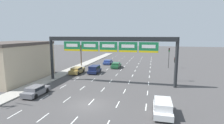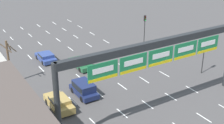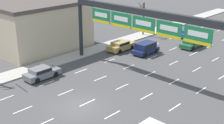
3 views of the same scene
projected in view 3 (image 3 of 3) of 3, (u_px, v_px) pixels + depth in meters
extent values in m
plane|color=#474444|center=(80.00, 106.00, 29.21)|extent=(220.00, 220.00, 0.00)
cube|color=#A8A399|center=(16.00, 74.00, 36.46)|extent=(2.80, 110.00, 0.15)
cube|color=white|center=(5.00, 99.00, 30.73)|extent=(0.12, 2.00, 0.01)
cube|color=white|center=(47.00, 83.00, 34.14)|extent=(0.12, 2.00, 0.01)
cube|color=white|center=(81.00, 71.00, 37.55)|extent=(0.12, 2.00, 0.01)
cube|color=white|center=(110.00, 61.00, 40.96)|extent=(0.12, 2.00, 0.01)
cube|color=white|center=(134.00, 52.00, 44.37)|extent=(0.12, 2.00, 0.01)
cube|color=white|center=(155.00, 44.00, 47.78)|extent=(0.12, 2.00, 0.01)
cube|color=white|center=(173.00, 38.00, 51.19)|extent=(0.12, 2.00, 0.01)
cube|color=white|center=(189.00, 32.00, 54.60)|extent=(0.12, 2.00, 0.01)
cube|color=white|center=(202.00, 27.00, 58.01)|extent=(0.12, 2.00, 0.01)
cube|color=white|center=(215.00, 23.00, 61.42)|extent=(0.12, 2.00, 0.01)
cube|color=white|center=(23.00, 110.00, 28.60)|extent=(0.12, 2.00, 0.01)
cube|color=white|center=(66.00, 92.00, 32.01)|extent=(0.12, 2.00, 0.01)
cube|color=white|center=(100.00, 78.00, 35.42)|extent=(0.12, 2.00, 0.01)
cube|color=white|center=(129.00, 67.00, 38.83)|extent=(0.12, 2.00, 0.01)
cube|color=white|center=(153.00, 57.00, 42.24)|extent=(0.12, 2.00, 0.01)
cube|color=white|center=(173.00, 49.00, 45.65)|extent=(0.12, 2.00, 0.01)
cube|color=white|center=(191.00, 42.00, 49.06)|extent=(0.12, 2.00, 0.01)
cube|color=white|center=(206.00, 36.00, 52.47)|extent=(0.12, 2.00, 0.01)
cube|color=white|center=(219.00, 30.00, 55.88)|extent=(0.12, 2.00, 0.01)
cube|color=white|center=(44.00, 123.00, 26.48)|extent=(0.12, 2.00, 0.01)
cube|color=white|center=(87.00, 103.00, 29.89)|extent=(0.12, 2.00, 0.01)
cube|color=white|center=(122.00, 87.00, 33.30)|extent=(0.12, 2.00, 0.01)
cube|color=white|center=(150.00, 74.00, 36.71)|extent=(0.12, 2.00, 0.01)
cube|color=white|center=(174.00, 63.00, 40.12)|extent=(0.12, 2.00, 0.01)
cube|color=white|center=(193.00, 54.00, 43.53)|extent=(0.12, 2.00, 0.01)
cube|color=white|center=(210.00, 46.00, 46.94)|extent=(0.12, 2.00, 0.01)
cube|color=white|center=(112.00, 115.00, 27.77)|extent=(0.12, 2.00, 0.01)
cube|color=white|center=(147.00, 96.00, 31.18)|extent=(0.12, 2.00, 0.01)
cube|color=white|center=(174.00, 82.00, 34.59)|extent=(0.12, 2.00, 0.01)
cube|color=white|center=(197.00, 69.00, 38.00)|extent=(0.12, 2.00, 0.01)
cube|color=white|center=(215.00, 59.00, 41.41)|extent=(0.12, 2.00, 0.01)
cube|color=white|center=(175.00, 107.00, 29.05)|extent=(0.12, 2.00, 0.01)
cube|color=white|center=(201.00, 90.00, 32.46)|extent=(0.12, 2.00, 0.01)
cube|color=white|center=(222.00, 77.00, 35.87)|extent=(0.12, 2.00, 0.01)
cylinder|color=#232628|center=(81.00, 28.00, 41.35)|extent=(0.51, 0.51, 7.83)
cube|color=#232628|center=(146.00, 12.00, 33.23)|extent=(21.40, 0.60, 0.70)
cube|color=#197542|center=(101.00, 16.00, 37.59)|extent=(2.98, 0.08, 1.63)
cube|color=white|center=(101.00, 15.00, 37.51)|extent=(2.08, 0.02, 0.52)
cube|color=yellow|center=(101.00, 21.00, 37.79)|extent=(2.92, 0.02, 0.29)
cube|color=#197542|center=(121.00, 20.00, 35.51)|extent=(2.98, 0.08, 1.63)
cube|color=white|center=(121.00, 19.00, 35.43)|extent=(2.08, 0.02, 0.52)
cube|color=yellow|center=(121.00, 26.00, 35.71)|extent=(2.92, 0.02, 0.29)
cube|color=#197542|center=(143.00, 25.00, 33.44)|extent=(2.98, 0.08, 1.63)
cube|color=white|center=(143.00, 23.00, 33.35)|extent=(2.08, 0.02, 0.52)
cube|color=yellow|center=(143.00, 31.00, 33.64)|extent=(2.92, 0.02, 0.29)
cube|color=#197542|center=(169.00, 30.00, 31.36)|extent=(2.98, 0.08, 1.63)
cube|color=white|center=(169.00, 28.00, 31.28)|extent=(2.08, 0.02, 0.52)
cube|color=yellow|center=(168.00, 36.00, 31.56)|extent=(2.92, 0.02, 0.29)
cube|color=#197542|center=(198.00, 36.00, 29.28)|extent=(2.98, 0.08, 1.63)
cube|color=white|center=(198.00, 34.00, 29.20)|extent=(2.08, 0.02, 0.52)
cube|color=yellow|center=(197.00, 42.00, 29.48)|extent=(2.92, 0.02, 0.29)
cube|color=#C6B293|center=(40.00, 27.00, 44.91)|extent=(9.05, 12.78, 6.36)
cube|color=#4C423D|center=(38.00, 3.00, 43.72)|extent=(9.23, 13.04, 0.50)
cube|color=#19234C|center=(146.00, 50.00, 43.46)|extent=(1.90, 4.05, 0.56)
cube|color=#19234C|center=(146.00, 46.00, 43.18)|extent=(1.75, 2.84, 0.87)
cube|color=black|center=(146.00, 46.00, 43.18)|extent=(1.79, 2.61, 0.62)
cylinder|color=black|center=(146.00, 48.00, 44.89)|extent=(0.22, 0.66, 0.66)
cylinder|color=black|center=(156.00, 51.00, 43.78)|extent=(0.22, 0.66, 0.66)
cylinder|color=black|center=(135.00, 52.00, 43.24)|extent=(0.22, 0.66, 0.66)
cylinder|color=black|center=(145.00, 55.00, 42.12)|extent=(0.22, 0.66, 0.66)
cube|color=slate|center=(42.00, 74.00, 35.33)|extent=(1.77, 4.13, 0.65)
cube|color=slate|center=(40.00, 70.00, 34.96)|extent=(1.63, 2.15, 0.47)
cube|color=black|center=(40.00, 70.00, 34.96)|extent=(1.66, 1.98, 0.34)
cylinder|color=black|center=(47.00, 71.00, 36.75)|extent=(0.22, 0.66, 0.66)
cylinder|color=black|center=(56.00, 74.00, 35.73)|extent=(0.22, 0.66, 0.66)
cylinder|color=black|center=(29.00, 77.00, 35.06)|extent=(0.22, 0.66, 0.66)
cylinder|color=black|center=(37.00, 81.00, 34.04)|extent=(0.22, 0.66, 0.66)
cube|color=#A88947|center=(121.00, 46.00, 44.92)|extent=(1.84, 4.44, 0.74)
cube|color=#A88947|center=(120.00, 43.00, 44.54)|extent=(1.70, 2.31, 0.42)
cube|color=black|center=(120.00, 43.00, 44.54)|extent=(1.73, 2.12, 0.30)
cylinder|color=black|center=(123.00, 45.00, 46.45)|extent=(0.22, 0.66, 0.66)
cylinder|color=black|center=(132.00, 47.00, 45.37)|extent=(0.22, 0.66, 0.66)
cylinder|color=black|center=(111.00, 49.00, 44.63)|extent=(0.22, 0.66, 0.66)
cylinder|color=black|center=(120.00, 51.00, 43.56)|extent=(0.22, 0.66, 0.66)
cube|color=navy|center=(189.00, 34.00, 51.64)|extent=(1.91, 4.10, 0.56)
cube|color=navy|center=(188.00, 31.00, 51.30)|extent=(1.76, 2.13, 0.45)
cube|color=black|center=(188.00, 31.00, 51.30)|extent=(1.79, 1.96, 0.32)
cylinder|color=black|center=(188.00, 33.00, 53.09)|extent=(0.22, 0.66, 0.66)
cylinder|color=black|center=(197.00, 34.00, 51.98)|extent=(0.22, 0.66, 0.66)
cylinder|color=black|center=(180.00, 35.00, 51.41)|extent=(0.22, 0.66, 0.66)
cylinder|color=black|center=(190.00, 37.00, 50.30)|extent=(0.22, 0.66, 0.66)
cube|color=#235B38|center=(192.00, 44.00, 46.28)|extent=(1.85, 4.46, 0.57)
cube|color=#235B38|center=(192.00, 41.00, 45.90)|extent=(1.70, 2.32, 0.54)
cube|color=black|center=(192.00, 41.00, 45.90)|extent=(1.74, 2.13, 0.39)
cylinder|color=black|center=(192.00, 42.00, 47.78)|extent=(0.22, 0.66, 0.66)
cylinder|color=black|center=(202.00, 44.00, 46.71)|extent=(0.22, 0.66, 0.66)
cylinder|color=black|center=(183.00, 46.00, 45.95)|extent=(0.22, 0.66, 0.66)
cylinder|color=black|center=(193.00, 48.00, 44.88)|extent=(0.22, 0.66, 0.66)
cylinder|color=brown|center=(144.00, 19.00, 51.70)|extent=(0.26, 0.26, 5.37)
cylinder|color=brown|center=(140.00, 7.00, 50.78)|extent=(1.29, 0.74, 1.31)
cylinder|color=brown|center=(144.00, 7.00, 50.73)|extent=(0.55, 0.60, 1.19)
cylinder|color=brown|center=(145.00, 9.00, 50.41)|extent=(1.07, 1.25, 1.34)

